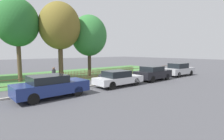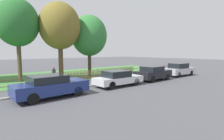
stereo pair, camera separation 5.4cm
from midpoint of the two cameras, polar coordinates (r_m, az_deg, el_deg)
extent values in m
plane|color=#4C4C51|center=(15.62, -0.90, -4.59)|extent=(120.00, 120.00, 0.00)
cube|color=#B2ADA3|center=(15.68, -1.13, -4.33)|extent=(33.34, 0.20, 0.12)
cube|color=#477F3D|center=(22.46, -14.22, -1.50)|extent=(33.34, 10.65, 0.01)
cube|color=brown|center=(17.84, -6.74, -2.32)|extent=(33.34, 0.03, 0.05)
cube|color=brown|center=(17.78, -6.76, -0.83)|extent=(33.34, 0.03, 0.05)
cube|color=brown|center=(15.34, -26.01, -3.39)|extent=(0.06, 0.03, 1.06)
cube|color=brown|center=(15.38, -25.45, -3.34)|extent=(0.06, 0.03, 1.06)
cube|color=brown|center=(15.42, -24.90, -3.29)|extent=(0.06, 0.03, 1.06)
cube|color=brown|center=(15.46, -24.35, -3.25)|extent=(0.06, 0.03, 1.06)
cube|color=brown|center=(15.50, -23.80, -3.20)|extent=(0.06, 0.03, 1.06)
cube|color=brown|center=(15.54, -23.26, -3.15)|extent=(0.06, 0.03, 1.06)
cube|color=brown|center=(15.58, -22.72, -3.10)|extent=(0.06, 0.03, 1.06)
cube|color=brown|center=(15.63, -22.18, -3.06)|extent=(0.06, 0.03, 1.06)
cube|color=brown|center=(15.68, -21.64, -3.01)|extent=(0.06, 0.03, 1.06)
cube|color=brown|center=(15.73, -21.11, -2.96)|extent=(0.06, 0.03, 1.06)
cube|color=brown|center=(15.78, -20.59, -2.91)|extent=(0.06, 0.03, 1.06)
cube|color=brown|center=(15.83, -20.06, -2.87)|extent=(0.06, 0.03, 1.06)
cube|color=brown|center=(15.88, -19.54, -2.82)|extent=(0.06, 0.03, 1.06)
cube|color=brown|center=(15.93, -19.02, -2.77)|extent=(0.06, 0.03, 1.06)
cube|color=brown|center=(15.99, -18.51, -2.72)|extent=(0.06, 0.03, 1.06)
cube|color=brown|center=(16.05, -18.00, -2.68)|extent=(0.06, 0.03, 1.06)
cube|color=brown|center=(16.10, -17.49, -2.63)|extent=(0.06, 0.03, 1.06)
cube|color=brown|center=(16.16, -16.99, -2.58)|extent=(0.06, 0.03, 1.06)
cube|color=brown|center=(16.22, -16.49, -2.54)|extent=(0.06, 0.03, 1.06)
cube|color=brown|center=(16.28, -16.00, -2.49)|extent=(0.06, 0.03, 1.06)
cube|color=brown|center=(16.35, -15.50, -2.44)|extent=(0.06, 0.03, 1.06)
cube|color=brown|center=(16.41, -15.02, -2.40)|extent=(0.06, 0.03, 1.06)
cube|color=brown|center=(16.48, -14.53, -2.35)|extent=(0.06, 0.03, 1.06)
cube|color=brown|center=(16.54, -14.05, -2.31)|extent=(0.06, 0.03, 1.06)
cube|color=brown|center=(16.61, -13.58, -2.26)|extent=(0.06, 0.03, 1.06)
cube|color=brown|center=(16.68, -13.11, -2.22)|extent=(0.06, 0.03, 1.06)
cube|color=brown|center=(16.75, -12.64, -2.17)|extent=(0.06, 0.03, 1.06)
cube|color=brown|center=(16.82, -12.17, -2.13)|extent=(0.06, 0.03, 1.06)
cube|color=brown|center=(16.89, -11.71, -2.08)|extent=(0.06, 0.03, 1.06)
cube|color=brown|center=(16.96, -11.26, -2.04)|extent=(0.06, 0.03, 1.06)
cube|color=brown|center=(17.04, -10.80, -1.99)|extent=(0.06, 0.03, 1.06)
cube|color=brown|center=(17.11, -10.36, -1.95)|extent=(0.06, 0.03, 1.06)
cube|color=brown|center=(17.19, -9.91, -1.90)|extent=(0.06, 0.03, 1.06)
cube|color=brown|center=(17.27, -9.47, -1.86)|extent=(0.06, 0.03, 1.06)
cube|color=brown|center=(17.34, -9.03, -1.82)|extent=(0.06, 0.03, 1.06)
cube|color=brown|center=(17.42, -8.60, -1.78)|extent=(0.06, 0.03, 1.06)
cube|color=brown|center=(17.50, -8.17, -1.73)|extent=(0.06, 0.03, 1.06)
cube|color=brown|center=(17.58, -7.75, -1.69)|extent=(0.06, 0.03, 1.06)
cube|color=brown|center=(17.67, -7.33, -1.65)|extent=(0.06, 0.03, 1.06)
cube|color=brown|center=(17.75, -6.91, -1.61)|extent=(0.06, 0.03, 1.06)
cube|color=brown|center=(17.83, -6.50, -1.57)|extent=(0.06, 0.03, 1.06)
cube|color=brown|center=(17.92, -6.09, -1.52)|extent=(0.06, 0.03, 1.06)
cube|color=brown|center=(18.00, -5.68, -1.48)|extent=(0.06, 0.03, 1.06)
cube|color=brown|center=(18.09, -5.28, -1.44)|extent=(0.06, 0.03, 1.06)
cube|color=brown|center=(18.18, -4.89, -1.40)|extent=(0.06, 0.03, 1.06)
cube|color=brown|center=(18.27, -4.49, -1.36)|extent=(0.06, 0.03, 1.06)
cube|color=brown|center=(18.36, -4.10, -1.32)|extent=(0.06, 0.03, 1.06)
cube|color=brown|center=(18.45, -3.72, -1.29)|extent=(0.06, 0.03, 1.06)
cube|color=brown|center=(18.54, -3.33, -1.25)|extent=(0.06, 0.03, 1.06)
cube|color=brown|center=(18.63, -2.96, -1.21)|extent=(0.06, 0.03, 1.06)
cube|color=brown|center=(18.72, -2.58, -1.17)|extent=(0.06, 0.03, 1.06)
cube|color=brown|center=(18.82, -2.21, -1.13)|extent=(0.06, 0.03, 1.06)
cube|color=brown|center=(18.91, -1.84, -1.10)|extent=(0.06, 0.03, 1.06)
cube|color=brown|center=(19.01, -1.48, -1.06)|extent=(0.06, 0.03, 1.06)
cube|color=brown|center=(19.10, -1.12, -1.02)|extent=(0.06, 0.03, 1.06)
cube|color=brown|center=(19.20, -0.76, -0.98)|extent=(0.06, 0.03, 1.06)
cube|color=brown|center=(19.30, -0.41, -0.95)|extent=(0.06, 0.03, 1.06)
cube|color=brown|center=(19.39, -0.06, -0.91)|extent=(0.06, 0.03, 1.06)
cube|color=brown|center=(19.49, 0.28, -0.88)|extent=(0.06, 0.03, 1.06)
cube|color=brown|center=(19.59, 0.62, -0.84)|extent=(0.06, 0.03, 1.06)
cube|color=brown|center=(19.69, 0.96, -0.81)|extent=(0.06, 0.03, 1.06)
cube|color=brown|center=(19.79, 1.30, -0.77)|extent=(0.06, 0.03, 1.06)
cube|color=brown|center=(19.90, 1.63, -0.74)|extent=(0.06, 0.03, 1.06)
cube|color=brown|center=(20.00, 1.96, -0.70)|extent=(0.06, 0.03, 1.06)
cube|color=brown|center=(20.10, 2.28, -0.67)|extent=(0.06, 0.03, 1.06)
cube|color=brown|center=(20.20, 2.60, -0.64)|extent=(0.06, 0.03, 1.06)
cube|color=brown|center=(20.31, 2.92, -0.61)|extent=(0.06, 0.03, 1.06)
cube|color=brown|center=(20.41, 3.24, -0.57)|extent=(0.06, 0.03, 1.06)
cube|color=brown|center=(20.52, 3.55, -0.54)|extent=(0.06, 0.03, 1.06)
cube|color=brown|center=(20.62, 3.86, -0.51)|extent=(0.06, 0.03, 1.06)
cube|color=brown|center=(20.73, 4.16, -0.48)|extent=(0.06, 0.03, 1.06)
cube|color=brown|center=(20.84, 4.47, -0.45)|extent=(0.06, 0.03, 1.06)
cube|color=brown|center=(20.95, 4.76, -0.41)|extent=(0.06, 0.03, 1.06)
cube|color=brown|center=(21.05, 5.06, -0.38)|extent=(0.06, 0.03, 1.06)
cube|color=brown|center=(21.16, 5.35, -0.35)|extent=(0.06, 0.03, 1.06)
cube|color=brown|center=(21.27, 5.64, -0.32)|extent=(0.06, 0.03, 1.06)
cube|color=brown|center=(21.38, 5.93, -0.29)|extent=(0.06, 0.03, 1.06)
cube|color=brown|center=(21.49, 6.21, -0.26)|extent=(0.06, 0.03, 1.06)
cube|color=brown|center=(21.60, 6.50, -0.24)|extent=(0.06, 0.03, 1.06)
cube|color=brown|center=(21.72, 6.77, -0.21)|extent=(0.06, 0.03, 1.06)
cube|color=navy|center=(11.69, -19.22, -5.44)|extent=(4.54, 1.98, 0.69)
cube|color=black|center=(11.51, -20.35, -2.76)|extent=(2.20, 1.73, 0.45)
cylinder|color=black|center=(13.09, -14.98, -5.44)|extent=(0.65, 0.16, 0.65)
cylinder|color=black|center=(11.61, -11.11, -6.80)|extent=(0.65, 0.16, 0.65)
cylinder|color=black|center=(12.12, -26.88, -6.80)|extent=(0.65, 0.16, 0.65)
cylinder|color=black|center=(10.51, -24.43, -8.59)|extent=(0.65, 0.16, 0.65)
cube|color=silver|center=(14.66, 2.06, -3.19)|extent=(4.31, 1.84, 0.52)
cube|color=black|center=(14.45, 1.43, -1.24)|extent=(2.09, 1.60, 0.51)
cylinder|color=black|center=(16.14, 3.80, -3.10)|extent=(0.64, 0.16, 0.64)
cylinder|color=black|center=(15.03, 7.86, -3.83)|extent=(0.64, 0.16, 0.64)
cylinder|color=black|center=(14.52, -3.96, -4.14)|extent=(0.64, 0.16, 0.64)
cylinder|color=black|center=(13.27, -0.07, -5.09)|extent=(0.64, 0.16, 0.64)
cube|color=black|center=(18.08, 13.19, -1.29)|extent=(3.99, 1.86, 0.70)
cube|color=black|center=(17.86, 12.86, 0.49)|extent=(1.92, 1.66, 0.45)
cylinder|color=black|center=(19.60, 13.31, -1.62)|extent=(0.64, 0.14, 0.64)
cylinder|color=black|center=(18.67, 17.51, -2.12)|extent=(0.64, 0.14, 0.64)
cylinder|color=black|center=(17.68, 8.59, -2.35)|extent=(0.64, 0.14, 0.64)
cylinder|color=black|center=(16.64, 13.01, -2.97)|extent=(0.64, 0.14, 0.64)
cube|color=#BCBCC1|center=(22.28, 20.98, -0.22)|extent=(4.42, 1.81, 0.68)
cube|color=black|center=(22.04, 20.76, 1.36)|extent=(2.14, 1.58, 0.58)
cylinder|color=black|center=(23.86, 21.00, -0.54)|extent=(0.62, 0.16, 0.62)
cylinder|color=black|center=(23.13, 24.31, -0.88)|extent=(0.62, 0.16, 0.62)
cylinder|color=black|center=(21.58, 17.35, -1.08)|extent=(0.62, 0.16, 0.62)
cylinder|color=black|center=(20.76, 20.90, -1.47)|extent=(0.62, 0.16, 0.62)
cylinder|color=black|center=(16.83, -0.57, -2.84)|extent=(0.57, 0.15, 0.56)
cylinder|color=black|center=(15.94, -3.97, -3.36)|extent=(0.57, 0.15, 0.56)
ellipsoid|color=black|center=(16.33, -2.22, -2.00)|extent=(1.80, 0.87, 0.75)
ellipsoid|color=black|center=(16.58, -1.18, -1.17)|extent=(0.48, 0.94, 0.35)
cylinder|color=brown|center=(18.74, -28.12, 3.17)|extent=(0.38, 0.38, 4.35)
ellipsoid|color=#286B2D|center=(18.92, -28.64, 13.49)|extent=(3.87, 3.87, 4.45)
cylinder|color=brown|center=(18.84, -16.48, 3.37)|extent=(0.47, 0.47, 4.17)
ellipsoid|color=olive|center=(19.00, -16.79, 13.63)|extent=(4.14, 4.14, 4.76)
cylinder|color=#473828|center=(20.53, -7.44, 2.73)|extent=(0.39, 0.39, 3.43)
ellipsoid|color=#337A38|center=(20.58, -7.56, 11.09)|extent=(4.05, 4.05, 4.66)
cylinder|color=slate|center=(15.79, -18.59, -3.39)|extent=(0.14, 0.14, 0.76)
cylinder|color=slate|center=(15.58, -18.35, -3.51)|extent=(0.14, 0.14, 0.76)
cylinder|color=#333338|center=(15.59, -18.55, -0.97)|extent=(0.34, 0.34, 0.60)
sphere|color=brown|center=(15.55, -18.60, 0.51)|extent=(0.21, 0.21, 0.21)
camera|label=1|loc=(0.03, -90.09, -0.01)|focal=28.00mm
camera|label=2|loc=(0.03, 89.91, 0.01)|focal=28.00mm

